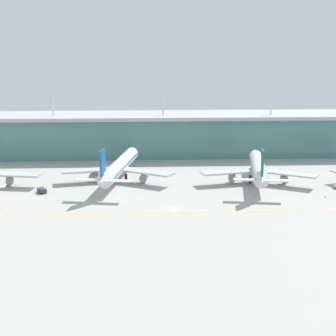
{
  "coord_description": "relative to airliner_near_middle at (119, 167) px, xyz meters",
  "views": [
    {
      "loc": [
        -11.65,
        -184.03,
        55.97
      ],
      "look_at": [
        -0.5,
        35.03,
        7.0
      ],
      "focal_mm": 57.98,
      "sensor_mm": 36.0,
      "label": 1
    }
  ],
  "objects": [
    {
      "name": "safety_cone_left_wingtip",
      "position": [
        79.36,
        -29.57,
        -6.1
      ],
      "size": [
        0.56,
        0.56,
        0.7
      ],
      "primitive_type": "cone",
      "color": "orange",
      "rests_on": "ground"
    },
    {
      "name": "airliner_near_middle",
      "position": [
        0.0,
        0.0,
        0.0
      ],
      "size": [
        48.06,
        65.71,
        18.9
      ],
      "color": "white",
      "rests_on": "ground"
    },
    {
      "name": "safety_cone_nose_front",
      "position": [
        52.47,
        -25.89,
        -6.1
      ],
      "size": [
        0.56,
        0.56,
        0.7
      ],
      "primitive_type": "cone",
      "color": "orange",
      "rests_on": "ground"
    },
    {
      "name": "taxiway_stripe_centre",
      "position": [
        17.98,
        -45.54,
        -6.43
      ],
      "size": [
        28.0,
        0.7,
        0.04
      ],
      "primitive_type": "cube",
      "color": "yellow",
      "rests_on": "ground"
    },
    {
      "name": "airliner_far_middle",
      "position": [
        58.36,
        -6.03,
        -0.01
      ],
      "size": [
        48.17,
        58.94,
        18.9
      ],
      "color": "silver",
      "rests_on": "ground"
    },
    {
      "name": "ground_plane",
      "position": [
        20.98,
        -41.24,
        -6.45
      ],
      "size": [
        600.0,
        600.0,
        0.0
      ],
      "primitive_type": "plane",
      "color": "#A8A59E"
    },
    {
      "name": "taxiway_stripe_mid_east",
      "position": [
        51.98,
        -45.54,
        -6.43
      ],
      "size": [
        28.0,
        0.7,
        0.04
      ],
      "primitive_type": "cube",
      "color": "yellow",
      "rests_on": "ground"
    },
    {
      "name": "terminal_building",
      "position": [
        20.98,
        58.06,
        4.66
      ],
      "size": [
        288.0,
        34.0,
        30.8
      ],
      "color": "slate",
      "rests_on": "ground"
    },
    {
      "name": "pushback_tug",
      "position": [
        -29.7,
        -17.45,
        -5.35
      ],
      "size": [
        4.34,
        5.01,
        1.85
      ],
      "color": "#333842",
      "rests_on": "ground"
    },
    {
      "name": "taxiway_stripe_mid_west",
      "position": [
        -16.02,
        -45.54,
        -6.43
      ],
      "size": [
        28.0,
        0.7,
        0.04
      ],
      "primitive_type": "cube",
      "color": "yellow",
      "rests_on": "ground"
    }
  ]
}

